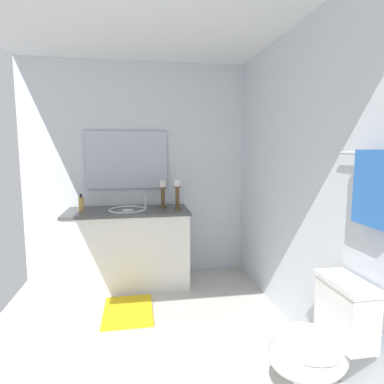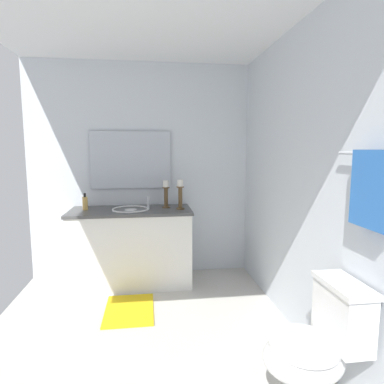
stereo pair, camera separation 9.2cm
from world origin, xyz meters
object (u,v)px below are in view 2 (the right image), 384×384
object	(u,v)px
sink_basin	(131,213)
candle_holder_short	(166,193)
mirror	(131,160)
towel_bar	(376,154)
vanity_cabinet	(132,247)
bath_mat	(129,310)
soap_bottle	(85,203)
toilet	(315,349)
towel_near_vanity	(370,189)
candle_holder_tall	(180,194)

from	to	relation	value
sink_basin	candle_holder_short	size ratio (longest dim) A/B	1.33
mirror	towel_bar	size ratio (longest dim) A/B	1.45
vanity_cabinet	bath_mat	distance (m)	0.75
soap_bottle	toilet	distance (m)	2.59
towel_near_vanity	bath_mat	bearing A→B (deg)	-136.53
towel_near_vanity	toilet	bearing A→B (deg)	-112.24
soap_bottle	toilet	size ratio (longest dim) A/B	0.24
candle_holder_tall	towel_near_vanity	bearing A→B (deg)	21.54
soap_bottle	bath_mat	size ratio (longest dim) A/B	0.30
bath_mat	sink_basin	bearing A→B (deg)	179.91
sink_basin	mirror	xyz separation A→B (m)	(-0.28, -0.00, 0.56)
mirror	candle_holder_short	world-z (taller)	mirror
mirror	toilet	size ratio (longest dim) A/B	1.21
toilet	towel_bar	bearing A→B (deg)	69.41
candle_holder_short	towel_near_vanity	distance (m)	2.29
towel_near_vanity	mirror	bearing A→B (deg)	-150.20
candle_holder_tall	candle_holder_short	xyz separation A→B (m)	(-0.11, -0.15, -0.01)
toilet	bath_mat	bearing A→B (deg)	-139.59
sink_basin	candle_holder_tall	size ratio (longest dim) A/B	1.26
bath_mat	toilet	bearing A→B (deg)	40.41
vanity_cabinet	toilet	size ratio (longest dim) A/B	1.74
vanity_cabinet	candle_holder_short	world-z (taller)	candle_holder_short
sink_basin	candle_holder_tall	world-z (taller)	candle_holder_tall
vanity_cabinet	toilet	world-z (taller)	vanity_cabinet
mirror	towel_near_vanity	xyz separation A→B (m)	(2.29, 1.31, -0.08)
vanity_cabinet	candle_holder_short	bearing A→B (deg)	100.33
towel_near_vanity	vanity_cabinet	bearing A→B (deg)	-146.87
mirror	towel_bar	xyz separation A→B (m)	(2.29, 1.33, 0.10)
toilet	sink_basin	bearing A→B (deg)	-150.14
towel_bar	toilet	bearing A→B (deg)	-110.59
mirror	towel_near_vanity	size ratio (longest dim) A/B	2.27
candle_holder_short	toilet	world-z (taller)	candle_holder_short
sink_basin	toilet	size ratio (longest dim) A/B	0.54
vanity_cabinet	towel_bar	size ratio (longest dim) A/B	2.09
vanity_cabinet	towel_bar	world-z (taller)	towel_bar
bath_mat	vanity_cabinet	bearing A→B (deg)	-180.00
candle_holder_tall	bath_mat	world-z (taller)	candle_holder_tall
towel_bar	bath_mat	world-z (taller)	towel_bar
vanity_cabinet	towel_near_vanity	world-z (taller)	towel_near_vanity
sink_basin	mirror	world-z (taller)	mirror
soap_bottle	bath_mat	bearing A→B (deg)	35.52
sink_basin	soap_bottle	world-z (taller)	soap_bottle
sink_basin	towel_bar	xyz separation A→B (m)	(2.01, 1.33, 0.66)
sink_basin	candle_holder_short	world-z (taller)	candle_holder_short
toilet	towel_bar	xyz separation A→B (m)	(0.08, 0.22, 1.09)
candle_holder_tall	candle_holder_short	distance (m)	0.19
sink_basin	soap_bottle	size ratio (longest dim) A/B	2.23
candle_holder_short	toilet	xyz separation A→B (m)	(1.99, 0.72, -0.63)
mirror	toilet	bearing A→B (deg)	26.64
soap_bottle	sink_basin	bearing A→B (deg)	84.24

